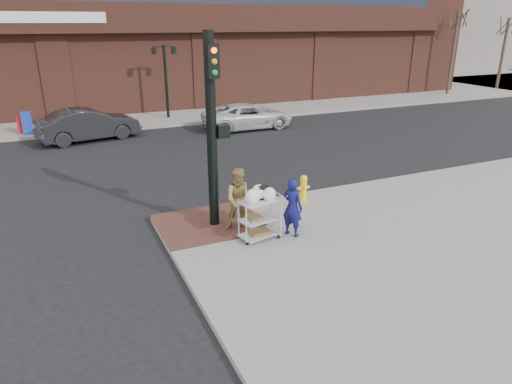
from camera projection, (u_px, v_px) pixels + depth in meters
name	position (u px, v px, depth m)	size (l,w,h in m)	color
ground	(243.00, 237.00, 11.99)	(220.00, 220.00, 0.00)	black
sidewalk_far	(235.00, 80.00, 44.11)	(65.00, 36.00, 0.15)	gray
brick_curb_ramp	(210.00, 223.00, 12.47)	(2.80, 2.40, 0.01)	#4E2824
bare_tree_a	(459.00, 8.00, 33.11)	(1.80, 1.80, 7.20)	#382B21
bare_tree_b	(510.00, 16.00, 36.01)	(1.80, 1.80, 6.70)	#382B21
lamp_post	(166.00, 74.00, 25.52)	(1.32, 0.22, 4.00)	black
traffic_signal_pole	(213.00, 127.00, 11.47)	(0.61, 0.51, 5.00)	black
woman_blue	(292.00, 207.00, 11.53)	(0.56, 0.37, 1.53)	#111258
pedestrian_tan	(240.00, 200.00, 11.83)	(0.82, 0.64, 1.68)	olive
sedan_dark	(89.00, 125.00, 21.58)	(1.62, 4.64, 1.53)	black
minivan_white	(248.00, 116.00, 24.06)	(2.20, 4.78, 1.33)	silver
utility_cart	(260.00, 215.00, 11.38)	(1.11, 0.78, 1.40)	#ABABB0
fire_hydrant	(303.00, 188.00, 13.82)	(0.40, 0.28, 0.86)	yellow
newsbox_red	(22.00, 125.00, 22.39)	(0.37, 0.34, 0.89)	red
newsbox_blue	(27.00, 123.00, 22.28)	(0.45, 0.41, 1.08)	#1C3EB8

